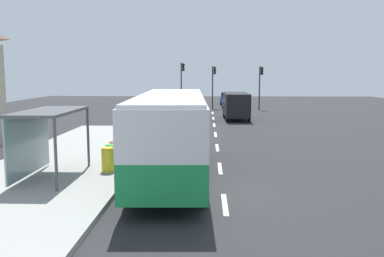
# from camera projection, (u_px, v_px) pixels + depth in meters

# --- Properties ---
(ground_plane) EXTENTS (56.00, 92.00, 0.04)m
(ground_plane) POSITION_uv_depth(u_px,v_px,m) (212.00, 135.00, 28.00)
(ground_plane) COLOR #262628
(sidewalk_platform) EXTENTS (6.20, 30.00, 0.18)m
(sidewalk_platform) POSITION_uv_depth(u_px,v_px,m) (49.00, 176.00, 16.32)
(sidewalk_platform) COLOR #999993
(sidewalk_platform) RESTS_ON ground
(lane_stripe_seg_1) EXTENTS (0.16, 2.20, 0.01)m
(lane_stripe_seg_1) POSITION_uv_depth(u_px,v_px,m) (225.00, 204.00, 13.12)
(lane_stripe_seg_1) COLOR silver
(lane_stripe_seg_1) RESTS_ON ground
(lane_stripe_seg_2) EXTENTS (0.16, 2.20, 0.01)m
(lane_stripe_seg_2) POSITION_uv_depth(u_px,v_px,m) (220.00, 168.00, 18.07)
(lane_stripe_seg_2) COLOR silver
(lane_stripe_seg_2) RESTS_ON ground
(lane_stripe_seg_3) EXTENTS (0.16, 2.20, 0.01)m
(lane_stripe_seg_3) POSITION_uv_depth(u_px,v_px,m) (217.00, 148.00, 23.03)
(lane_stripe_seg_3) COLOR silver
(lane_stripe_seg_3) RESTS_ON ground
(lane_stripe_seg_4) EXTENTS (0.16, 2.20, 0.01)m
(lane_stripe_seg_4) POSITION_uv_depth(u_px,v_px,m) (215.00, 134.00, 27.98)
(lane_stripe_seg_4) COLOR silver
(lane_stripe_seg_4) RESTS_ON ground
(lane_stripe_seg_5) EXTENTS (0.16, 2.20, 0.01)m
(lane_stripe_seg_5) POSITION_uv_depth(u_px,v_px,m) (214.00, 125.00, 32.94)
(lane_stripe_seg_5) COLOR silver
(lane_stripe_seg_5) RESTS_ON ground
(lane_stripe_seg_6) EXTENTS (0.16, 2.20, 0.01)m
(lane_stripe_seg_6) POSITION_uv_depth(u_px,v_px,m) (213.00, 118.00, 37.89)
(lane_stripe_seg_6) COLOR silver
(lane_stripe_seg_6) RESTS_ON ground
(lane_stripe_seg_7) EXTENTS (0.16, 2.20, 0.01)m
(lane_stripe_seg_7) POSITION_uv_depth(u_px,v_px,m) (213.00, 113.00, 42.85)
(lane_stripe_seg_7) COLOR silver
(lane_stripe_seg_7) RESTS_ON ground
(bus) EXTENTS (2.91, 11.09, 3.21)m
(bus) POSITION_uv_depth(u_px,v_px,m) (171.00, 130.00, 16.53)
(bus) COLOR #1E8C47
(bus) RESTS_ON ground
(white_van) EXTENTS (2.13, 5.24, 2.30)m
(white_van) POSITION_uv_depth(u_px,v_px,m) (236.00, 104.00, 36.84)
(white_van) COLOR black
(white_van) RESTS_ON ground
(sedan_near) EXTENTS (1.85, 4.40, 1.52)m
(sedan_near) POSITION_uv_depth(u_px,v_px,m) (231.00, 102.00, 47.18)
(sedan_near) COLOR navy
(sedan_near) RESTS_ON ground
(sedan_far) EXTENTS (1.91, 4.43, 1.52)m
(sedan_far) POSITION_uv_depth(u_px,v_px,m) (227.00, 98.00, 54.77)
(sedan_far) COLOR navy
(sedan_far) RESTS_ON ground
(recycling_bin_yellow) EXTENTS (0.52, 0.52, 0.95)m
(recycling_bin_yellow) POSITION_uv_depth(u_px,v_px,m) (108.00, 159.00, 16.72)
(recycling_bin_yellow) COLOR yellow
(recycling_bin_yellow) RESTS_ON sidewalk_platform
(recycling_bin_green) EXTENTS (0.52, 0.52, 0.95)m
(recycling_bin_green) POSITION_uv_depth(u_px,v_px,m) (112.00, 156.00, 17.41)
(recycling_bin_green) COLOR green
(recycling_bin_green) RESTS_ON sidewalk_platform
(recycling_bin_red) EXTENTS (0.52, 0.52, 0.95)m
(recycling_bin_red) POSITION_uv_depth(u_px,v_px,m) (116.00, 153.00, 18.11)
(recycling_bin_red) COLOR red
(recycling_bin_red) RESTS_ON sidewalk_platform
(recycling_bin_blue) EXTENTS (0.52, 0.52, 0.95)m
(recycling_bin_blue) POSITION_uv_depth(u_px,v_px,m) (119.00, 150.00, 18.80)
(recycling_bin_blue) COLOR blue
(recycling_bin_blue) RESTS_ON sidewalk_platform
(traffic_light_near_side) EXTENTS (0.49, 0.28, 4.74)m
(traffic_light_near_side) POSITION_uv_depth(u_px,v_px,m) (261.00, 81.00, 46.18)
(traffic_light_near_side) COLOR #2D2D2D
(traffic_light_near_side) RESTS_ON ground
(traffic_light_far_side) EXTENTS (0.49, 0.28, 5.15)m
(traffic_light_far_side) POSITION_uv_depth(u_px,v_px,m) (182.00, 78.00, 47.24)
(traffic_light_far_side) COLOR #2D2D2D
(traffic_light_far_side) RESTS_ON ground
(traffic_light_median) EXTENTS (0.49, 0.28, 4.80)m
(traffic_light_median) POSITION_uv_depth(u_px,v_px,m) (213.00, 80.00, 47.94)
(traffic_light_median) COLOR #2D2D2D
(traffic_light_median) RESTS_ON ground
(bus_shelter) EXTENTS (1.80, 4.00, 2.50)m
(bus_shelter) POSITION_uv_depth(u_px,v_px,m) (42.00, 126.00, 15.68)
(bus_shelter) COLOR #4C4C51
(bus_shelter) RESTS_ON sidewalk_platform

